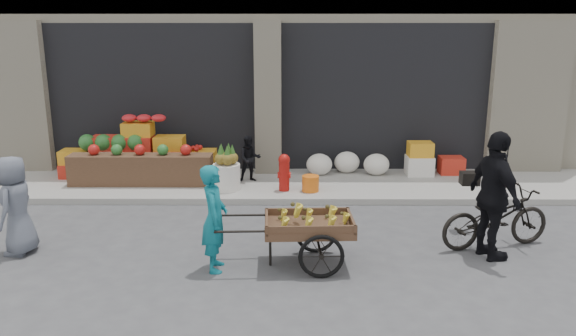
{
  "coord_description": "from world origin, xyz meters",
  "views": [
    {
      "loc": [
        0.47,
        -6.72,
        3.22
      ],
      "look_at": [
        0.43,
        1.46,
        1.1
      ],
      "focal_mm": 35.0,
      "sensor_mm": 36.0,
      "label": 1
    }
  ],
  "objects_px": {
    "pineapple_bin": "(227,177)",
    "vendor_woman": "(214,218)",
    "orange_bucket": "(310,183)",
    "bicycle": "(496,218)",
    "cyclist": "(494,196)",
    "seated_person": "(250,159)",
    "vendor_grey": "(16,206)",
    "fire_hydrant": "(284,171)",
    "banana_cart": "(306,222)"
  },
  "relations": [
    {
      "from": "pineapple_bin",
      "to": "vendor_woman",
      "type": "distance_m",
      "value": 3.36
    },
    {
      "from": "pineapple_bin",
      "to": "vendor_woman",
      "type": "height_order",
      "value": "vendor_woman"
    },
    {
      "from": "orange_bucket",
      "to": "bicycle",
      "type": "bearing_deg",
      "value": -42.78
    },
    {
      "from": "bicycle",
      "to": "cyclist",
      "type": "distance_m",
      "value": 0.64
    },
    {
      "from": "orange_bucket",
      "to": "vendor_woman",
      "type": "distance_m",
      "value": 3.54
    },
    {
      "from": "pineapple_bin",
      "to": "bicycle",
      "type": "relative_size",
      "value": 0.3
    },
    {
      "from": "cyclist",
      "to": "seated_person",
      "type": "bearing_deg",
      "value": 31.32
    },
    {
      "from": "seated_person",
      "to": "cyclist",
      "type": "distance_m",
      "value": 5.07
    },
    {
      "from": "pineapple_bin",
      "to": "vendor_woman",
      "type": "bearing_deg",
      "value": -86.27
    },
    {
      "from": "orange_bucket",
      "to": "vendor_grey",
      "type": "height_order",
      "value": "vendor_grey"
    },
    {
      "from": "fire_hydrant",
      "to": "cyclist",
      "type": "relative_size",
      "value": 0.39
    },
    {
      "from": "orange_bucket",
      "to": "cyclist",
      "type": "distance_m",
      "value": 3.79
    },
    {
      "from": "fire_hydrant",
      "to": "orange_bucket",
      "type": "xyz_separation_m",
      "value": [
        0.5,
        -0.05,
        -0.23
      ]
    },
    {
      "from": "banana_cart",
      "to": "pineapple_bin",
      "type": "bearing_deg",
      "value": 111.77
    },
    {
      "from": "pineapple_bin",
      "to": "orange_bucket",
      "type": "xyz_separation_m",
      "value": [
        1.6,
        -0.1,
        -0.1
      ]
    },
    {
      "from": "fire_hydrant",
      "to": "vendor_woman",
      "type": "bearing_deg",
      "value": -105.07
    },
    {
      "from": "pineapple_bin",
      "to": "fire_hydrant",
      "type": "xyz_separation_m",
      "value": [
        1.1,
        -0.05,
        0.13
      ]
    },
    {
      "from": "fire_hydrant",
      "to": "orange_bucket",
      "type": "bearing_deg",
      "value": -5.71
    },
    {
      "from": "orange_bucket",
      "to": "cyclist",
      "type": "height_order",
      "value": "cyclist"
    },
    {
      "from": "orange_bucket",
      "to": "seated_person",
      "type": "height_order",
      "value": "seated_person"
    },
    {
      "from": "fire_hydrant",
      "to": "seated_person",
      "type": "bearing_deg",
      "value": 137.12
    },
    {
      "from": "pineapple_bin",
      "to": "seated_person",
      "type": "relative_size",
      "value": 0.56
    },
    {
      "from": "orange_bucket",
      "to": "bicycle",
      "type": "xyz_separation_m",
      "value": [
        2.63,
        -2.43,
        0.18
      ]
    },
    {
      "from": "vendor_woman",
      "to": "cyclist",
      "type": "relative_size",
      "value": 0.8
    },
    {
      "from": "seated_person",
      "to": "vendor_grey",
      "type": "distance_m",
      "value": 4.57
    },
    {
      "from": "fire_hydrant",
      "to": "banana_cart",
      "type": "relative_size",
      "value": 0.34
    },
    {
      "from": "banana_cart",
      "to": "cyclist",
      "type": "height_order",
      "value": "cyclist"
    },
    {
      "from": "seated_person",
      "to": "vendor_grey",
      "type": "relative_size",
      "value": 0.65
    },
    {
      "from": "cyclist",
      "to": "bicycle",
      "type": "bearing_deg",
      "value": -41.01
    },
    {
      "from": "vendor_grey",
      "to": "bicycle",
      "type": "xyz_separation_m",
      "value": [
        6.89,
        0.26,
        -0.26
      ]
    },
    {
      "from": "pineapple_bin",
      "to": "banana_cart",
      "type": "height_order",
      "value": "banana_cart"
    },
    {
      "from": "bicycle",
      "to": "banana_cart",
      "type": "bearing_deg",
      "value": 88.81
    },
    {
      "from": "vendor_grey",
      "to": "fire_hydrant",
      "type": "bearing_deg",
      "value": 129.7
    },
    {
      "from": "pineapple_bin",
      "to": "bicycle",
      "type": "height_order",
      "value": "bicycle"
    },
    {
      "from": "seated_person",
      "to": "banana_cart",
      "type": "xyz_separation_m",
      "value": [
        1.03,
        -3.79,
        0.03
      ]
    },
    {
      "from": "fire_hydrant",
      "to": "banana_cart",
      "type": "xyz_separation_m",
      "value": [
        0.33,
        -3.14,
        0.11
      ]
    },
    {
      "from": "pineapple_bin",
      "to": "banana_cart",
      "type": "relative_size",
      "value": 0.25
    },
    {
      "from": "vendor_woman",
      "to": "bicycle",
      "type": "distance_m",
      "value": 4.1
    },
    {
      "from": "cyclist",
      "to": "pineapple_bin",
      "type": "bearing_deg",
      "value": 39.5
    },
    {
      "from": "pineapple_bin",
      "to": "banana_cart",
      "type": "bearing_deg",
      "value": -65.92
    },
    {
      "from": "banana_cart",
      "to": "orange_bucket",
      "type": "bearing_deg",
      "value": 84.49
    },
    {
      "from": "banana_cart",
      "to": "bicycle",
      "type": "relative_size",
      "value": 1.2
    },
    {
      "from": "bicycle",
      "to": "fire_hydrant",
      "type": "bearing_deg",
      "value": 37.12
    },
    {
      "from": "fire_hydrant",
      "to": "vendor_grey",
      "type": "height_order",
      "value": "vendor_grey"
    },
    {
      "from": "pineapple_bin",
      "to": "bicycle",
      "type": "bearing_deg",
      "value": -30.92
    },
    {
      "from": "vendor_woman",
      "to": "seated_person",
      "type": "bearing_deg",
      "value": -6.21
    },
    {
      "from": "pineapple_bin",
      "to": "seated_person",
      "type": "bearing_deg",
      "value": 56.31
    },
    {
      "from": "pineapple_bin",
      "to": "fire_hydrant",
      "type": "relative_size",
      "value": 0.73
    },
    {
      "from": "orange_bucket",
      "to": "bicycle",
      "type": "relative_size",
      "value": 0.19
    },
    {
      "from": "orange_bucket",
      "to": "fire_hydrant",
      "type": "bearing_deg",
      "value": 174.29
    }
  ]
}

